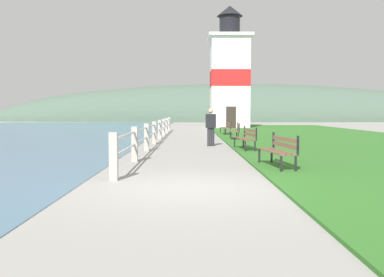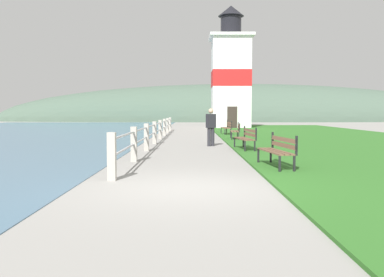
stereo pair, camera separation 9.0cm
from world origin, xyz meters
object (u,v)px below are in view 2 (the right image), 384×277
object	(u,v)px
park_bench_near	(278,149)
lighthouse	(230,76)
park_bench_far	(236,130)
park_bench_by_lighthouse	(227,127)
park_bench_midway	(246,137)
person_strolling	(211,126)

from	to	relation	value
park_bench_near	lighthouse	bearing A→B (deg)	-99.26
park_bench_near	park_bench_far	distance (m)	11.80
park_bench_by_lighthouse	lighthouse	bearing A→B (deg)	-100.08
lighthouse	park_bench_midway	bearing A→B (deg)	-93.63
lighthouse	park_bench_by_lighthouse	bearing A→B (deg)	-96.10
park_bench_midway	park_bench_far	world-z (taller)	same
park_bench_far	lighthouse	world-z (taller)	lighthouse
park_bench_far	person_strolling	bearing A→B (deg)	73.37
park_bench_near	park_bench_far	world-z (taller)	same
park_bench_by_lighthouse	lighthouse	distance (m)	13.34
park_bench_midway	person_strolling	size ratio (longest dim) A/B	1.22
park_bench_midway	lighthouse	world-z (taller)	lighthouse
park_bench_near	park_bench_midway	xyz separation A→B (m)	(-0.17, 5.38, 0.00)
park_bench_by_lighthouse	lighthouse	world-z (taller)	lighthouse
lighthouse	person_strolling	bearing A→B (deg)	-97.40
park_bench_midway	park_bench_by_lighthouse	distance (m)	11.28
park_bench_midway	lighthouse	bearing A→B (deg)	-99.30
person_strolling	park_bench_midway	bearing A→B (deg)	-173.99
park_bench_far	person_strolling	distance (m)	4.54
person_strolling	park_bench_near	bearing A→B (deg)	166.11
park_bench_midway	lighthouse	distance (m)	24.26
lighthouse	person_strolling	size ratio (longest dim) A/B	6.83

